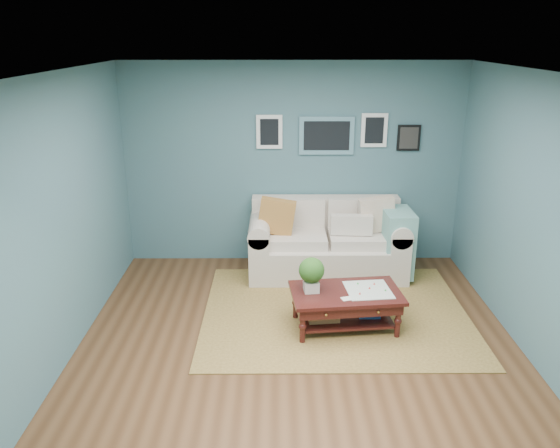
{
  "coord_description": "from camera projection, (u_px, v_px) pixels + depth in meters",
  "views": [
    {
      "loc": [
        -0.21,
        -4.64,
        3.02
      ],
      "look_at": [
        -0.18,
        1.0,
        1.04
      ],
      "focal_mm": 35.0,
      "sensor_mm": 36.0,
      "label": 1
    }
  ],
  "objects": [
    {
      "name": "coffee_table",
      "position": [
        340.0,
        298.0,
        5.8
      ],
      "size": [
        1.22,
        0.79,
        0.81
      ],
      "rotation": [
        0.0,
        0.0,
        0.1
      ],
      "color": "#35120E",
      "rests_on": "ground"
    },
    {
      "name": "area_rug",
      "position": [
        335.0,
        312.0,
        6.23
      ],
      "size": [
        2.98,
        2.38,
        0.01
      ],
      "primitive_type": "cube",
      "color": "brown",
      "rests_on": "ground"
    },
    {
      "name": "room_shell",
      "position": [
        302.0,
        225.0,
        4.99
      ],
      "size": [
        5.0,
        5.02,
        2.7
      ],
      "color": "brown",
      "rests_on": "ground"
    },
    {
      "name": "loveseat",
      "position": [
        334.0,
        242.0,
        7.16
      ],
      "size": [
        2.07,
        0.94,
        1.06
      ],
      "color": "beige",
      "rests_on": "ground"
    }
  ]
}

